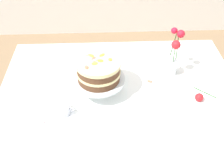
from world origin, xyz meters
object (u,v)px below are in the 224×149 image
object	(u,v)px
layer_cake	(99,70)
cake_stand	(99,81)
fallen_rose	(199,97)
teacup	(62,111)
dining_table	(120,103)
flower_vase	(174,57)

from	to	relation	value
layer_cake	cake_stand	bearing A→B (deg)	-40.11
fallen_rose	teacup	bearing A→B (deg)	-174.35
cake_stand	layer_cake	size ratio (longest dim) A/B	1.19
cake_stand	layer_cake	world-z (taller)	layer_cake
dining_table	cake_stand	world-z (taller)	cake_stand
dining_table	flower_vase	distance (m)	0.42
dining_table	flower_vase	bearing A→B (deg)	26.56
teacup	flower_vase	bearing A→B (deg)	26.32
dining_table	fallen_rose	xyz separation A→B (m)	(0.43, -0.08, 0.11)
layer_cake	teacup	world-z (taller)	layer_cake
dining_table	cake_stand	bearing A→B (deg)	174.33
flower_vase	teacup	xyz separation A→B (m)	(-0.64, -0.32, -0.10)
dining_table	fallen_rose	world-z (taller)	fallen_rose
dining_table	flower_vase	xyz separation A→B (m)	(0.33, 0.16, 0.21)
dining_table	fallen_rose	size ratio (longest dim) A/B	10.69
teacup	fallen_rose	distance (m)	0.75
layer_cake	flower_vase	bearing A→B (deg)	18.64
layer_cake	fallen_rose	distance (m)	0.57
dining_table	layer_cake	size ratio (longest dim) A/B	5.76
dining_table	cake_stand	size ratio (longest dim) A/B	4.83
teacup	layer_cake	bearing A→B (deg)	40.51
cake_stand	fallen_rose	world-z (taller)	cake_stand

